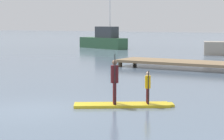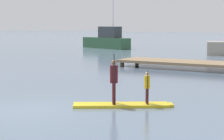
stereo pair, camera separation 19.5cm
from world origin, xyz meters
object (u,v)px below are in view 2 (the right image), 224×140
object	(u,v)px
paddleboard_near	(123,105)
paddler_adult	(114,79)
paddler_child_solo	(147,86)
fishing_boat_green_midground	(107,40)

from	to	relation	value
paddleboard_near	paddler_adult	xyz separation A→B (m)	(-0.28, -0.19, 0.97)
paddleboard_near	paddler_child_solo	size ratio (longest dim) A/B	2.76
paddler_adult	fishing_boat_green_midground	xyz separation A→B (m)	(-18.68, 29.37, -0.05)
paddler_adult	paddler_child_solo	xyz separation A→B (m)	(1.02, 0.66, -0.26)
fishing_boat_green_midground	paddler_adult	bearing A→B (deg)	-57.55
paddleboard_near	paddler_adult	distance (m)	1.03
paddler_adult	paddler_child_solo	world-z (taller)	paddler_adult
paddleboard_near	fishing_boat_green_midground	world-z (taller)	fishing_boat_green_midground
paddler_adult	paddler_child_solo	bearing A→B (deg)	32.85
paddler_adult	paddleboard_near	bearing A→B (deg)	34.22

